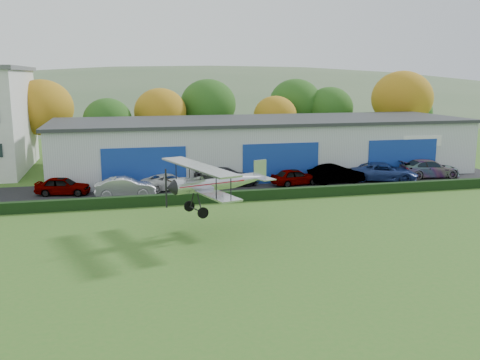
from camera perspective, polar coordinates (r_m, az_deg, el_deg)
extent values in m
plane|color=#356A21|center=(25.80, 8.81, -10.39)|extent=(300.00, 300.00, 0.00)
cube|color=black|center=(45.84, 2.41, -0.66)|extent=(48.00, 9.00, 0.05)
cube|color=black|center=(41.27, 4.23, -1.48)|extent=(46.00, 0.60, 0.80)
cube|color=#B2B7BC|center=(52.60, 2.45, 3.61)|extent=(40.00, 12.00, 5.00)
cube|color=#2D3033|center=(52.32, 2.48, 6.48)|extent=(40.60, 12.60, 0.30)
cube|color=navy|center=(44.81, -10.31, 1.20)|extent=(7.00, 0.12, 3.60)
cube|color=navy|center=(46.98, 4.46, 1.80)|extent=(7.00, 0.12, 3.60)
cube|color=navy|center=(51.90, 17.19, 2.23)|extent=(7.00, 0.12, 3.60)
cylinder|color=#3D2614|center=(63.12, -20.38, 3.34)|extent=(0.36, 0.36, 3.15)
ellipsoid|color=#976412|center=(62.72, -20.65, 7.37)|extent=(6.84, 6.84, 6.16)
cylinder|color=#3D2614|center=(60.71, -14.00, 3.09)|extent=(0.36, 0.36, 2.45)
ellipsoid|color=#1E4C14|center=(60.34, -14.15, 6.34)|extent=(5.32, 5.32, 4.79)
cylinder|color=#3D2614|center=(62.89, -8.52, 3.73)|extent=(0.36, 0.36, 2.80)
ellipsoid|color=#976412|center=(62.51, -8.62, 7.33)|extent=(6.08, 6.08, 5.47)
cylinder|color=#3D2614|center=(65.61, -3.44, 4.29)|extent=(0.36, 0.36, 3.15)
ellipsoid|color=#1E4C14|center=(65.22, -3.48, 8.18)|extent=(6.84, 6.84, 6.16)
cylinder|color=#3D2614|center=(65.59, 3.79, 3.98)|extent=(0.36, 0.36, 2.45)
ellipsoid|color=#976412|center=(65.25, 3.83, 7.00)|extent=(5.32, 5.32, 4.79)
cylinder|color=#3D2614|center=(70.17, 9.58, 4.46)|extent=(0.36, 0.36, 2.80)
ellipsoid|color=#1E4C14|center=(69.83, 9.68, 7.69)|extent=(6.08, 6.08, 5.47)
cylinder|color=#3D2614|center=(70.16, 16.91, 4.42)|extent=(0.36, 0.36, 3.50)
ellipsoid|color=#976412|center=(69.79, 17.15, 8.46)|extent=(7.60, 7.60, 6.84)
cylinder|color=#3D2614|center=(75.67, 18.00, 4.42)|extent=(0.36, 0.36, 2.45)
ellipsoid|color=#1E4C14|center=(75.37, 18.16, 7.03)|extent=(5.32, 5.32, 4.79)
cylinder|color=#3D2614|center=(70.57, 5.95, 4.74)|extent=(0.36, 0.36, 3.15)
ellipsoid|color=#1E4C14|center=(70.21, 6.02, 8.35)|extent=(6.84, 6.84, 6.16)
ellipsoid|color=#4C6642|center=(166.63, -3.16, 2.60)|extent=(320.00, 196.00, 56.00)
ellipsoid|color=#4C6642|center=(191.11, 18.02, 4.84)|extent=(240.00, 126.00, 36.00)
imported|color=gray|center=(44.57, -18.64, -0.60)|extent=(4.54, 2.56, 1.46)
imported|color=silver|center=(42.52, -12.30, -0.75)|extent=(4.80, 1.90, 1.55)
imported|color=silver|center=(44.72, -7.60, -0.16)|extent=(5.23, 3.66, 1.32)
imported|color=black|center=(45.59, -1.57, 0.36)|extent=(5.89, 2.92, 1.64)
imported|color=gray|center=(46.31, 5.96, 0.35)|extent=(4.47, 2.39, 1.45)
imported|color=gray|center=(47.77, 10.37, 0.68)|extent=(5.05, 1.94, 1.64)
imported|color=navy|center=(49.61, 15.35, 0.85)|extent=(6.52, 4.88, 1.65)
imported|color=gray|center=(52.67, 19.78, 1.19)|extent=(5.89, 2.64, 1.68)
cylinder|color=silver|center=(31.57, -3.83, -0.42)|extent=(4.03, 2.06, 0.93)
cone|color=silver|center=(33.06, 0.97, 0.13)|extent=(2.45, 1.57, 0.93)
cone|color=black|center=(30.65, -7.53, -0.85)|extent=(0.77, 1.04, 0.93)
cube|color=#A6101E|center=(31.70, -3.33, -0.27)|extent=(4.43, 2.20, 0.06)
cube|color=black|center=(31.72, -3.00, 0.44)|extent=(1.37, 0.96, 0.26)
cube|color=silver|center=(31.54, -4.15, -1.01)|extent=(3.46, 7.49, 0.10)
cube|color=silver|center=(31.19, -4.53, 1.45)|extent=(3.68, 7.91, 0.10)
cylinder|color=black|center=(28.85, -2.60, -0.72)|extent=(0.08, 0.08, 1.34)
cylinder|color=black|center=(29.29, -0.99, -0.53)|extent=(0.08, 0.08, 1.34)
cylinder|color=black|center=(33.60, -6.94, 0.91)|extent=(0.08, 0.08, 1.34)
cylinder|color=black|center=(33.98, -5.51, 1.06)|extent=(0.08, 0.08, 1.34)
cylinder|color=black|center=(30.93, -4.22, 0.70)|extent=(0.13, 0.23, 0.77)
cylinder|color=black|center=(31.57, -4.81, 0.90)|extent=(0.13, 0.23, 0.77)
cylinder|color=black|center=(31.10, -4.45, -2.26)|extent=(0.28, 0.71, 1.27)
cylinder|color=black|center=(31.87, -5.16, -1.95)|extent=(0.28, 0.71, 1.27)
cylinder|color=black|center=(31.64, -4.79, -3.20)|extent=(0.66, 1.90, 0.07)
cylinder|color=black|center=(30.83, -4.03, -3.57)|extent=(0.67, 0.34, 0.66)
cylinder|color=black|center=(32.45, -5.52, -2.84)|extent=(0.67, 0.34, 0.66)
cylinder|color=black|center=(33.49, 2.02, -0.18)|extent=(0.38, 0.17, 0.44)
cube|color=silver|center=(33.43, 2.02, 0.34)|extent=(1.69, 2.84, 0.06)
cube|color=silver|center=(33.39, 2.18, 1.23)|extent=(0.91, 0.34, 1.14)
cube|color=black|center=(30.54, -8.01, -0.90)|extent=(0.10, 0.14, 2.27)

